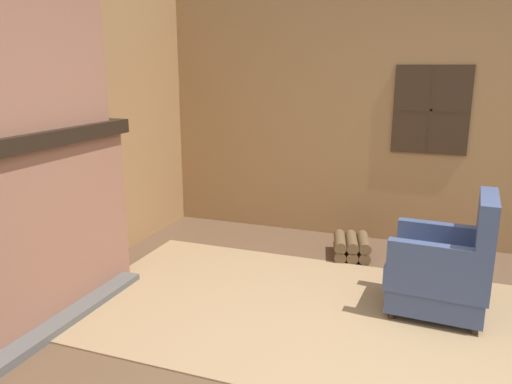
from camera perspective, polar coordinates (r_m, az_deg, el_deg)
The scene contains 7 objects.
wood_panel_wall_back at distance 5.24m, azimuth 17.83°, elevation 8.57°, with size 5.85×0.09×2.68m.
fireplace_hearth at distance 3.85m, azimuth -24.67°, elevation -3.94°, with size 0.59×1.93×1.37m.
chimney_breast at distance 3.70m, azimuth -27.01°, elevation 16.13°, with size 0.33×1.61×1.29m.
area_rug at distance 3.82m, azimuth 10.15°, elevation -13.93°, with size 4.07×2.04×0.01m.
armchair at distance 3.94m, azimuth 20.73°, elevation -8.37°, with size 0.73×0.64×0.93m.
firewood_stack at distance 4.92m, azimuth 10.86°, elevation -6.15°, with size 0.42×0.49×0.21m.
storage_case at distance 3.95m, azimuth -23.38°, elevation 7.75°, with size 0.17×0.26×0.12m.
Camera 1 is at (0.23, -2.56, 1.79)m, focal length 35.00 mm.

